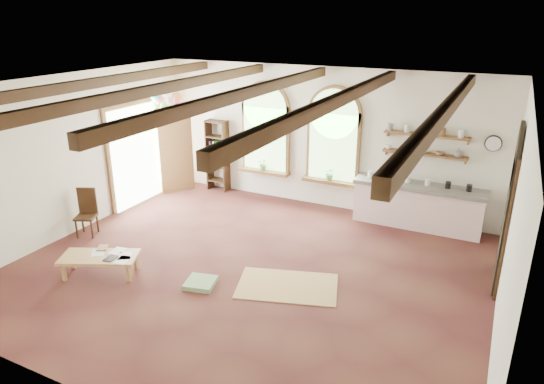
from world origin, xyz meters
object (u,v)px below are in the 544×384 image
Objects in this scene: kitchen_counter at (417,205)px; balloon_cluster at (165,103)px; side_chair at (87,222)px; coffee_table at (99,258)px.

balloon_cluster is at bearing -171.05° from kitchen_counter.
side_chair is (-5.94, -3.39, -0.20)m from kitchen_counter.
balloon_cluster reaches higher than coffee_table.
kitchen_counter is 6.85m from side_chair.
side_chair is (-1.44, 1.11, -0.05)m from coffee_table.
balloon_cluster is (0.24, 2.49, 2.06)m from side_chair.
balloon_cluster is at bearing 84.58° from side_chair.
side_chair reaches higher than kitchen_counter.
coffee_table is 4.30m from balloon_cluster.
kitchen_counter is at bearing 44.99° from coffee_table.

